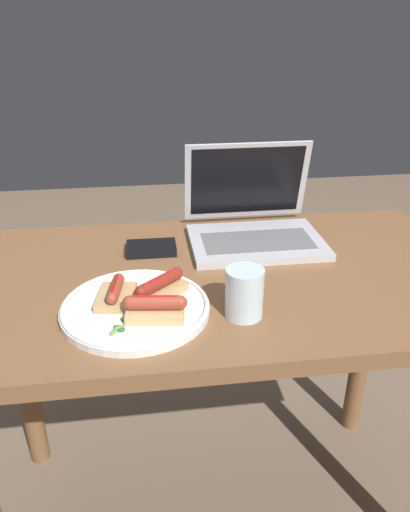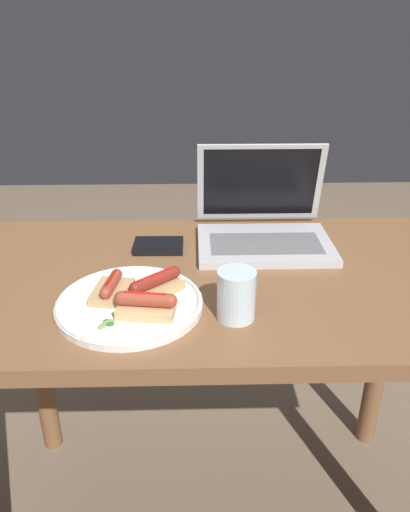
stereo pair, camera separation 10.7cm
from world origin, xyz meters
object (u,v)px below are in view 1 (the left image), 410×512
(drinking_glass, at_px, (244,293))
(external_drive, at_px, (151,248))
(laptop, at_px, (253,224))
(plate, at_px, (135,308))

(drinking_glass, xyz_separation_m, external_drive, (-0.17, 0.31, -0.04))
(laptop, distance_m, plate, 0.44)
(laptop, relative_size, drinking_glass, 3.33)
(external_drive, bearing_deg, drinking_glass, -60.76)
(laptop, xyz_separation_m, external_drive, (-0.26, -0.04, -0.03))
(plate, bearing_deg, external_drive, 81.08)
(laptop, xyz_separation_m, plate, (-0.31, -0.31, -0.03))
(laptop, bearing_deg, drinking_glass, -105.54)
(plate, bearing_deg, drinking_glass, -10.33)
(laptop, height_order, external_drive, laptop)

